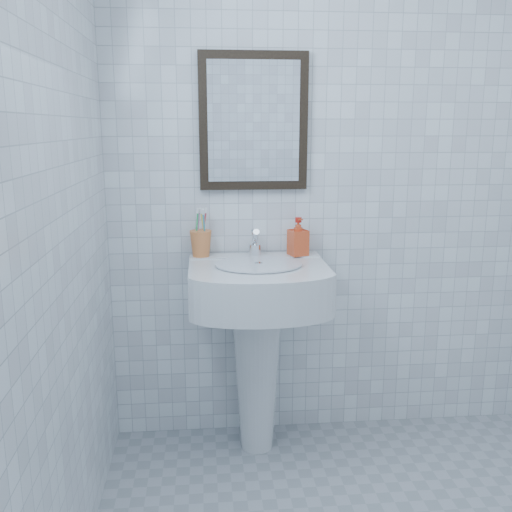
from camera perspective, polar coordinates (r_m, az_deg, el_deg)
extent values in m
cube|color=silver|center=(2.78, 8.24, 6.95)|extent=(2.20, 0.02, 2.50)
cube|color=silver|center=(1.58, -21.86, 1.72)|extent=(0.02, 2.40, 2.50)
cone|color=silver|center=(2.77, 0.08, -11.65)|extent=(0.24, 0.24, 0.77)
cube|color=silver|center=(2.56, 0.20, -2.87)|extent=(0.61, 0.44, 0.19)
cube|color=silver|center=(2.70, -0.15, -0.22)|extent=(0.61, 0.11, 0.03)
cylinder|color=silver|center=(2.50, 0.27, -0.81)|extent=(0.38, 0.38, 0.01)
cylinder|color=silver|center=(2.66, -0.09, 0.57)|extent=(0.06, 0.06, 0.06)
cylinder|color=silver|center=(2.63, -0.06, 1.93)|extent=(0.03, 0.11, 0.09)
cylinder|color=silver|center=(2.68, -0.14, 1.62)|extent=(0.04, 0.06, 0.10)
imported|color=red|center=(2.68, 4.23, 1.96)|extent=(0.10, 0.10, 0.18)
cube|color=black|center=(2.68, -0.26, 13.28)|extent=(0.50, 0.04, 0.62)
cube|color=white|center=(2.66, -0.22, 13.29)|extent=(0.42, 0.00, 0.54)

